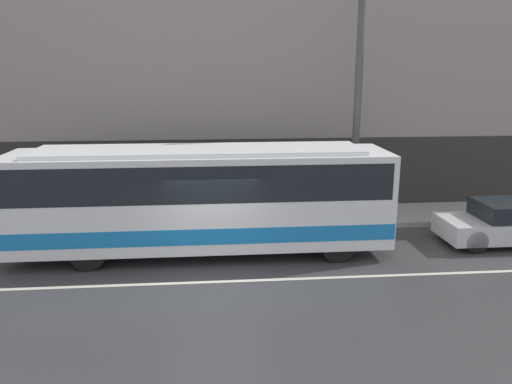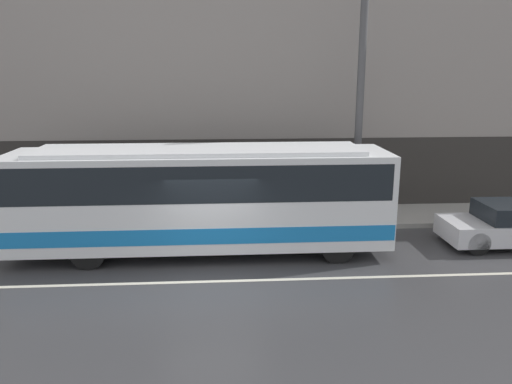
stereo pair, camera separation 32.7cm
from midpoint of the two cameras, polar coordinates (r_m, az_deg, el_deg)
ground_plane at (r=13.12m, az=-5.52°, el=-10.20°), size 60.00×60.00×0.00m
sidewalk at (r=18.06m, az=-5.45°, el=-3.12°), size 60.00×2.59×0.17m
building_facade at (r=18.76m, az=-5.90°, el=17.53°), size 60.00×0.35×13.56m
lane_stripe at (r=13.12m, az=-5.52°, el=-10.19°), size 54.00×0.14×0.01m
transit_bus at (r=14.64m, az=-6.96°, el=-0.32°), size 10.93×2.53×3.15m
utility_pole_near at (r=17.19m, az=10.99°, el=10.11°), size 0.25×0.25×8.24m
pedestrian_waiting at (r=17.56m, az=-7.62°, el=-1.05°), size 0.36×0.36×1.50m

